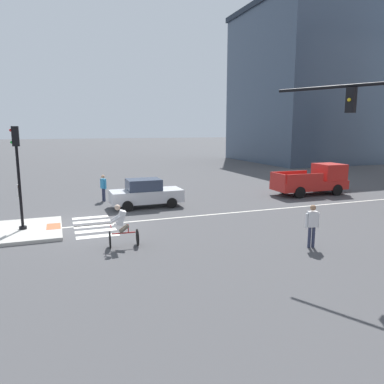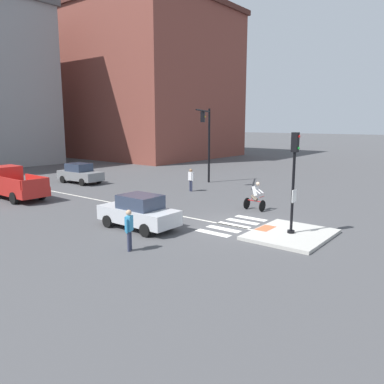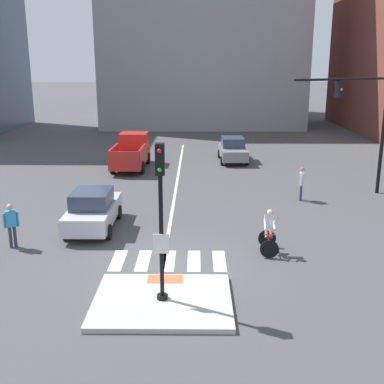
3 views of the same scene
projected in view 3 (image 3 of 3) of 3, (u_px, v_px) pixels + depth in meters
name	position (u px, v px, depth m)	size (l,w,h in m)	color
ground_plane	(168.00, 264.00, 16.24)	(300.00, 300.00, 0.00)	#474749
traffic_island	(162.00, 301.00, 13.58)	(3.92, 3.21, 0.15)	#B2AFA8
tactile_pad_front	(165.00, 279.00, 14.77)	(1.10, 0.60, 0.01)	#DB5B38
signal_pole	(161.00, 208.00, 12.84)	(0.44, 0.38, 4.45)	black
crosswalk_stripe_a	(118.00, 260.00, 16.52)	(0.44, 1.80, 0.01)	silver
crosswalk_stripe_b	(143.00, 260.00, 16.51)	(0.44, 1.80, 0.01)	silver
crosswalk_stripe_c	(169.00, 261.00, 16.51)	(0.44, 1.80, 0.01)	silver
crosswalk_stripe_d	(194.00, 261.00, 16.50)	(0.44, 1.80, 0.01)	silver
crosswalk_stripe_e	(219.00, 261.00, 16.49)	(0.44, 1.80, 0.01)	silver
lane_centre_line	(176.00, 189.00, 25.88)	(0.14, 28.00, 0.01)	silver
traffic_light_mast	(367.00, 115.00, 23.47)	(5.26, 2.74, 6.11)	black
building_far_block	(202.00, 37.00, 55.02)	(21.18, 22.55, 18.80)	gray
car_silver_westbound_near	(93.00, 210.00, 19.48)	(1.85, 4.10, 1.64)	silver
car_grey_eastbound_distant	(233.00, 150.00, 32.81)	(1.93, 4.15, 1.64)	slate
pickup_truck_red_westbound_distant	(132.00, 152.00, 30.94)	(2.15, 5.14, 2.08)	red
cyclist	(269.00, 230.00, 16.94)	(0.73, 1.13, 1.68)	black
pedestrian_at_curb_left	(11.00, 222.00, 17.45)	(0.51, 0.35, 1.67)	#2D334C
pedestrian_waiting_far_side	(302.00, 181.00, 23.43)	(0.29, 0.54, 1.67)	#2D334C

